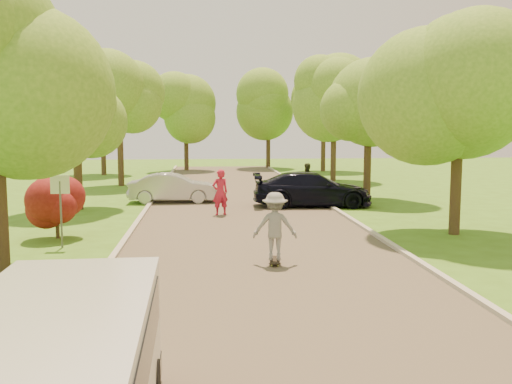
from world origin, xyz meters
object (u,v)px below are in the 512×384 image
object	(u,v)px
longboard	(275,260)
person_striped	(220,192)
silver_sedan	(173,188)
dark_sedan	(312,189)
person_olive	(307,179)
street_sign	(60,196)
skateboarder	(275,226)

from	to	relation	value
longboard	person_striped	world-z (taller)	person_striped
silver_sedan	dark_sedan	bearing A→B (deg)	-106.03
person_olive	longboard	bearing A→B (deg)	50.99
longboard	person_striped	xyz separation A→B (m)	(-1.19, 8.43, 0.84)
person_striped	person_olive	xyz separation A→B (m)	(4.71, 6.38, -0.09)
street_sign	silver_sedan	bearing A→B (deg)	74.50
street_sign	person_olive	xyz separation A→B (m)	(9.60, 12.23, -0.72)
person_olive	dark_sedan	bearing A→B (deg)	57.54
skateboarder	person_olive	size ratio (longest dim) A/B	1.06
street_sign	person_olive	world-z (taller)	street_sign
dark_sedan	person_olive	xyz separation A→B (m)	(0.50, 4.19, 0.07)
skateboarder	person_olive	bearing A→B (deg)	-95.99
silver_sedan	longboard	bearing A→B (deg)	-163.96
silver_sedan	person_striped	size ratio (longest dim) A/B	2.25
person_striped	longboard	bearing A→B (deg)	76.79
street_sign	silver_sedan	xyz separation A→B (m)	(2.78, 10.02, -0.87)
street_sign	dark_sedan	world-z (taller)	street_sign
silver_sedan	longboard	xyz separation A→B (m)	(3.30, -12.60, -0.59)
street_sign	person_striped	world-z (taller)	street_sign
silver_sedan	person_olive	world-z (taller)	person_olive
skateboarder	longboard	bearing A→B (deg)	-96.67
person_olive	silver_sedan	bearing A→B (deg)	-7.70
longboard	skateboarder	bearing A→B (deg)	83.33
longboard	person_olive	bearing A→B (deg)	-95.99
person_striped	person_olive	distance (m)	7.93
dark_sedan	skateboarder	world-z (taller)	skateboarder
skateboarder	person_striped	xyz separation A→B (m)	(-1.19, 8.43, -0.07)
skateboarder	silver_sedan	bearing A→B (deg)	-67.94
longboard	person_striped	size ratio (longest dim) A/B	0.50
silver_sedan	skateboarder	size ratio (longest dim) A/B	2.36
dark_sedan	person_striped	world-z (taller)	person_striped
street_sign	longboard	distance (m)	6.77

